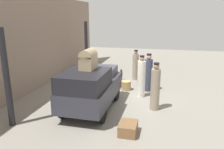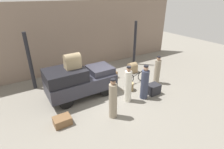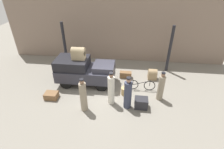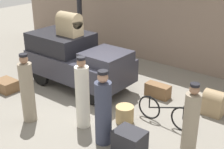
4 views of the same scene
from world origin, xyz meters
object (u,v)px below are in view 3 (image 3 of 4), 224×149
truck (84,70)px  trunk_large_brown (141,103)px  porter_lifting_near_truck (111,89)px  trunk_wicker_pale (51,95)px  conductor_in_dark_uniform (83,96)px  trunk_on_truck_roof (78,53)px  trunk_umber_medium (152,74)px  suitcase_small_leather (126,75)px  porter_carrying_trunk (128,94)px  porter_standing_middle (161,87)px  bicycle (141,85)px  wicker_basket (125,91)px

truck → trunk_large_brown: bearing=-28.7°
porter_lifting_near_truck → trunk_large_brown: (1.56, -0.18, -0.59)m
trunk_large_brown → trunk_wicker_pale: bearing=177.8°
conductor_in_dark_uniform → trunk_on_truck_roof: bearing=108.7°
porter_lifting_near_truck → trunk_umber_medium: 3.55m
conductor_in_dark_uniform → trunk_large_brown: conductor_in_dark_uniform is taller
suitcase_small_leather → trunk_on_truck_roof: (-2.72, -0.90, 1.80)m
porter_carrying_trunk → trunk_wicker_pale: bearing=176.8°
trunk_large_brown → porter_carrying_trunk: bearing=-176.0°
truck → trunk_on_truck_roof: size_ratio=4.59×
porter_lifting_near_truck → trunk_large_brown: size_ratio=2.80×
porter_standing_middle → suitcase_small_leather: 2.82m
suitcase_small_leather → trunk_umber_medium: bearing=1.4°
truck → trunk_large_brown: size_ratio=5.19×
bicycle → porter_lifting_near_truck: bearing=-140.4°
trunk_wicker_pale → conductor_in_dark_uniform: bearing=-18.3°
bicycle → trunk_umber_medium: size_ratio=2.36×
porter_standing_middle → suitcase_small_leather: (-1.93, 1.97, -0.58)m
wicker_basket → porter_carrying_trunk: (0.14, -1.03, 0.60)m
wicker_basket → trunk_umber_medium: trunk_umber_medium is taller
trunk_on_truck_roof → conductor_in_dark_uniform: bearing=-71.3°
wicker_basket → porter_standing_middle: bearing=-5.8°
conductor_in_dark_uniform → suitcase_small_leather: conductor_in_dark_uniform is taller
conductor_in_dark_uniform → trunk_large_brown: bearing=9.7°
truck → trunk_umber_medium: (4.19, 0.94, -0.57)m
conductor_in_dark_uniform → porter_standing_middle: 4.06m
bicycle → trunk_wicker_pale: 5.08m
wicker_basket → trunk_on_truck_roof: bearing=162.5°
wicker_basket → porter_standing_middle: porter_standing_middle is taller
conductor_in_dark_uniform → porter_standing_middle: size_ratio=1.09×
porter_standing_middle → trunk_wicker_pale: porter_standing_middle is taller
porter_standing_middle → trunk_umber_medium: size_ratio=2.46×
truck → porter_lifting_near_truck: size_ratio=1.86×
wicker_basket → porter_lifting_near_truck: bearing=-131.7°
bicycle → conductor_in_dark_uniform: 3.54m
conductor_in_dark_uniform → trunk_on_truck_roof: (-0.79, 2.34, 1.16)m
trunk_on_truck_roof → porter_carrying_trunk: bearing=-33.1°
bicycle → trunk_umber_medium: 1.49m
porter_standing_middle → porter_carrying_trunk: size_ratio=0.94×
porter_lifting_near_truck → suitcase_small_leather: porter_lifting_near_truck is taller
porter_carrying_trunk → trunk_wicker_pale: porter_carrying_trunk is taller
wicker_basket → trunk_on_truck_roof: (-2.78, 0.88, 1.78)m
porter_standing_middle → porter_lifting_near_truck: bearing=-166.7°
trunk_large_brown → trunk_umber_medium: 2.91m
truck → bicycle: truck is taller
wicker_basket → porter_carrying_trunk: 1.20m
porter_standing_middle → trunk_large_brown: bearing=-142.2°
trunk_wicker_pale → trunk_large_brown: (4.86, -0.18, 0.10)m
porter_lifting_near_truck → trunk_umber_medium: (2.35, 2.62, -0.52)m
suitcase_small_leather → trunk_on_truck_roof: trunk_on_truck_roof is taller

